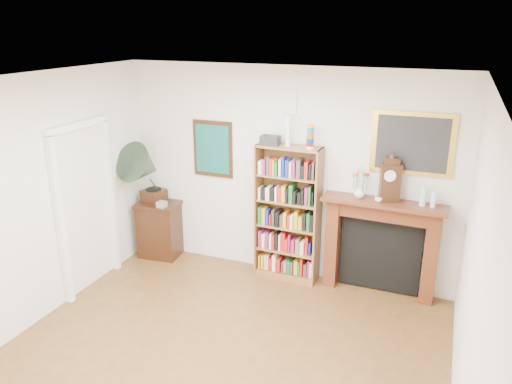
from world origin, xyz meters
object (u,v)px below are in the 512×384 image
bookshelf (288,206)px  bottle_right (433,199)px  gramophone (145,169)px  mantel_clock (390,181)px  bottle_left (423,196)px  cd_stack (162,204)px  flower_vase (360,192)px  side_cabinet (160,229)px  teacup (379,199)px  fireplace (381,238)px

bookshelf → bottle_right: bearing=1.8°
gramophone → bottle_right: gramophone is taller
mantel_clock → bottle_left: mantel_clock is taller
cd_stack → mantel_clock: (3.06, 0.21, 0.65)m
bookshelf → flower_vase: bearing=3.7°
bookshelf → bottle_right: bookshelf is taller
side_cabinet → teacup: bearing=-5.3°
gramophone → teacup: gramophone is taller
fireplace → bottle_right: (0.55, -0.06, 0.61)m
fireplace → bottle_left: 0.77m
cd_stack → bottle_right: bearing=3.0°
side_cabinet → mantel_clock: (3.20, 0.09, 1.10)m
fireplace → teacup: teacup is taller
bottle_left → bottle_right: bearing=-9.6°
teacup → bottle_left: (0.49, 0.07, 0.08)m
teacup → bottle_right: bottle_right is taller
teacup → mantel_clock: bearing=33.4°
mantel_clock → flower_vase: size_ratio=3.75×
bottle_right → bottle_left: bearing=170.4°
bookshelf → teacup: 1.19m
bottle_left → cd_stack: bearing=-176.5°
cd_stack → gramophone: bearing=179.5°
side_cabinet → bottle_right: size_ratio=4.14×
cd_stack → bottle_right: size_ratio=0.60×
side_cabinet → fireplace: (3.15, 0.13, 0.33)m
mantel_clock → teacup: 0.26m
cd_stack → flower_vase: (2.71, 0.22, 0.46)m
mantel_clock → bottle_right: size_ratio=2.69×
flower_vase → bottle_right: 0.86m
bookshelf → side_cabinet: bearing=-176.0°
bottle_right → side_cabinet: bearing=-179.0°
bottle_right → flower_vase: bearing=177.9°
side_cabinet → fireplace: bearing=-3.2°
fireplace → cd_stack: fireplace is taller
fireplace → gramophone: (-3.24, -0.25, 0.62)m
teacup → bottle_left: 0.51m
bottle_left → flower_vase: bearing=179.1°
bottle_right → teacup: bearing=-175.6°
bookshelf → bottle_right: (1.77, -0.00, 0.33)m
bookshelf → bottle_left: 1.69m
bookshelf → bottle_left: bearing=2.5°
mantel_clock → flower_vase: bearing=159.3°
mantel_clock → bottle_left: (0.39, -0.00, -0.14)m
fireplace → bookshelf: bearing=-175.1°
bookshelf → gramophone: (-2.03, -0.19, 0.34)m
mantel_clock → bottle_right: 0.53m
bookshelf → mantel_clock: bookshelf is taller
flower_vase → bottle_left: (0.74, -0.01, 0.05)m
side_cabinet → teacup: 3.22m
cd_stack → bottle_left: bearing=3.5°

